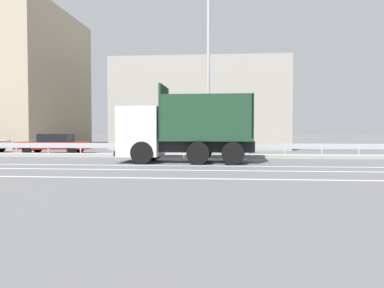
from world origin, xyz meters
name	(u,v)px	position (x,y,z in m)	size (l,w,h in m)	color
ground_plane	(194,160)	(0.00, 0.00, 0.00)	(320.00, 320.00, 0.00)	#565659
lane_strip_0	(183,166)	(-0.18, -3.32, 0.00)	(69.52, 0.16, 0.01)	silver
lane_strip_1	(178,170)	(-0.18, -5.16, 0.00)	(69.52, 0.16, 0.01)	silver
lane_strip_2	(168,178)	(-0.18, -7.67, 0.00)	(69.52, 0.16, 0.01)	silver
median_island	(196,156)	(0.00, 1.89, 0.09)	(38.24, 1.10, 0.18)	gray
median_guardrail	(198,147)	(0.00, 2.93, 0.57)	(69.52, 0.09, 0.78)	#9EA0A5
dump_truck	(169,134)	(-1.06, -1.52, 1.36)	(6.55, 2.75, 3.72)	silver
median_road_sign	(241,136)	(2.53, 1.89, 1.22)	(0.85, 0.16, 2.24)	white
street_lamp_1	(208,56)	(0.69, 1.65, 5.74)	(0.70, 2.07, 10.52)	#ADADB2
parked_car_3	(55,143)	(-9.87, 4.79, 0.67)	(4.89, 2.05, 1.32)	maroon
background_building_0	(12,80)	(-18.96, 15.12, 6.47)	(10.74, 13.73, 12.95)	tan
background_building_1	(203,108)	(-0.46, 15.90, 3.71)	(14.37, 13.04, 7.42)	gray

